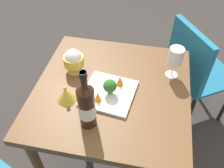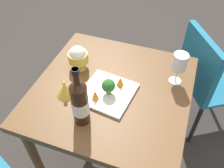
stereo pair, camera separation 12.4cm
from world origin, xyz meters
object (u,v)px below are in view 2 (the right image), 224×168
Objects in this scene: wine_glass at (180,63)px; serving_plate at (108,93)px; rice_bowl at (78,57)px; chair_by_wall at (204,76)px; broccoli_floret at (109,86)px; carrot_garnish_left at (95,95)px; wine_bottle at (80,102)px; carrot_garnish_right at (120,81)px; rice_bowl_lid at (65,90)px.

wine_glass is 0.39m from serving_plate.
rice_bowl is at bearing 58.24° from serving_plate.
chair_by_wall reaches higher than broccoli_floret.
carrot_garnish_left is (-0.27, 0.35, -0.08)m from wine_glass.
wine_bottle is 0.54m from wine_glass.
carrot_garnish_right is (0.25, -0.10, -0.08)m from wine_bottle.
wine_bottle reaches higher than rice_bowl.
chair_by_wall is 0.88m from rice_bowl.
wine_glass is at bearing -42.28° from wine_bottle.
serving_plate is at bearing -73.59° from chair_by_wall.
broccoli_floret is at bearing -121.61° from rice_bowl.
chair_by_wall is at bearing -42.29° from carrot_garnish_right.
carrot_garnish_left is 0.16m from carrot_garnish_right.
wine_bottle is 5.60× the size of carrot_garnish_right.
carrot_garnish_left is (-0.20, -0.18, -0.03)m from rice_bowl.
wine_glass reaches higher than serving_plate.
broccoli_floret is at bearing -72.74° from chair_by_wall.
rice_bowl is at bearing 41.97° from carrot_garnish_left.
broccoli_floret is at bearing 153.44° from carrot_garnish_right.
carrot_garnish_left is (-0.07, 0.04, 0.04)m from serving_plate.
wine_glass is 3.17× the size of carrot_garnish_right.
chair_by_wall is 0.71m from carrot_garnish_right.
wine_bottle is at bearing -152.90° from rice_bowl.
wine_bottle is at bearing -68.31° from chair_by_wall.
wine_bottle reaches higher than carrot_garnish_right.
serving_plate is 0.09m from carrot_garnish_left.
rice_bowl_lid is 0.21m from serving_plate.
wine_bottle is 2.23× the size of rice_bowl.
wine_bottle is at bearing 163.98° from serving_plate.
chair_by_wall is 0.99m from wine_bottle.
wine_glass reaches higher than rice_bowl_lid.
rice_bowl_lid is at bearing -173.07° from rice_bowl.
wine_glass reaches higher than broccoli_floret.
chair_by_wall is at bearing -47.45° from rice_bowl_lid.
rice_bowl reaches higher than serving_plate.
rice_bowl is 0.27m from broccoli_floret.
chair_by_wall is 9.91× the size of broccoli_floret.
wine_glass is (-0.35, 0.18, 0.35)m from chair_by_wall.
broccoli_floret is (-0.01, -0.01, 0.06)m from serving_plate.
wine_glass is at bearing -60.61° from rice_bowl_lid.
carrot_garnish_right is at bearing 118.66° from wine_glass.
carrot_garnish_left reaches higher than carrot_garnish_right.
broccoli_floret is (-0.56, 0.48, 0.28)m from chair_by_wall.
broccoli_floret is at bearing 125.67° from wine_glass.
rice_bowl is at bearing 97.65° from wine_glass.
wine_bottle is 5.25× the size of carrot_garnish_left.
carrot_garnish_right is (-0.49, 0.45, 0.26)m from chair_by_wall.
wine_glass reaches higher than rice_bowl.
broccoli_floret is 0.08m from carrot_garnish_right.
serving_plate is 4.63× the size of carrot_garnish_left.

